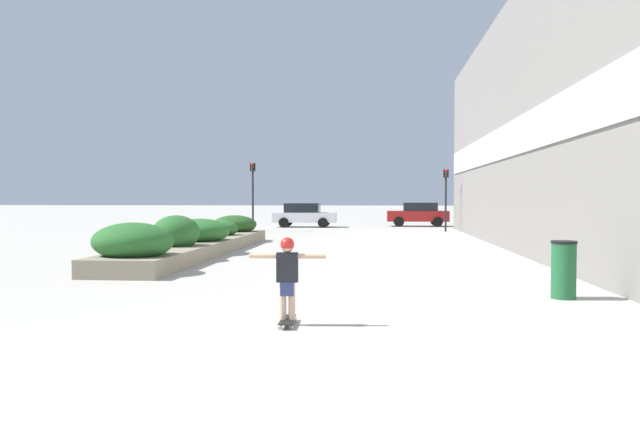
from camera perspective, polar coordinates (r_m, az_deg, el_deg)
The scene contains 10 objects.
ground_plane at distance 6.16m, azimuth -7.13°, elevation -15.78°, with size 300.00×300.00×0.00m, color #ADA89E.
building_wall_right at distance 19.99m, azimuth 19.80°, elevation 9.38°, with size 0.67×38.98×9.00m.
planter_box at distance 21.15m, azimuth -11.22°, elevation -1.77°, with size 2.11×13.90×1.36m.
skateboard at distance 9.32m, azimuth -3.00°, elevation -9.21°, with size 0.25×0.78×0.09m.
skateboarder at distance 9.21m, azimuth -3.01°, elevation -4.61°, with size 1.13×0.21×1.21m.
trash_bin at distance 12.50m, azimuth 21.38°, elevation -4.29°, with size 0.47×0.47×1.08m.
car_leftmost at distance 40.23m, azimuth -1.46°, elevation 0.44°, with size 4.02×1.95×1.54m.
car_center_left at distance 41.86m, azimuth 8.96°, elevation 0.51°, with size 4.02×1.88×1.57m.
traffic_light_left at distance 35.27m, azimuth -6.17°, elevation 3.11°, with size 0.28×0.30×3.83m.
traffic_light_right at distance 35.43m, azimuth 11.43°, elevation 2.73°, with size 0.28×0.30×3.47m.
Camera 1 is at (1.27, -5.73, 1.88)m, focal length 35.00 mm.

